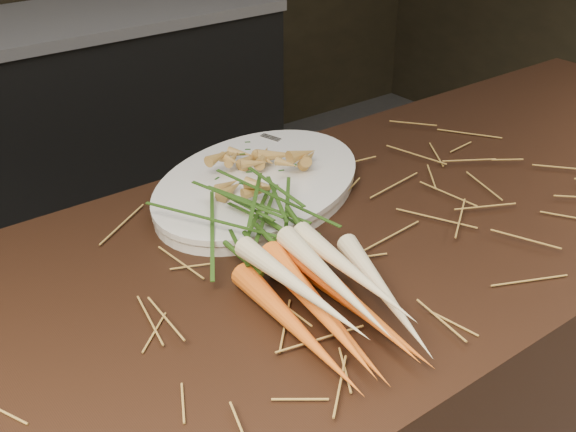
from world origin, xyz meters
The scene contains 6 objects.
back_counter centered at (0.30, 2.18, 0.42)m, with size 1.82×0.62×0.84m.
straw_bedding centered at (0.00, 0.30, 0.91)m, with size 1.40×0.60×0.02m, color olive, non-canonical shape.
root_veg_bunch centered at (-0.04, 0.27, 0.95)m, with size 0.23×0.54×0.10m.
serving_platter centered at (0.09, 0.50, 0.91)m, with size 0.46×0.30×0.02m, color white, non-canonical shape.
roasted_veg_heap centered at (0.09, 0.50, 0.95)m, with size 0.22×0.16×0.05m, color #B68D38, non-canonical shape.
serving_fork centered at (0.24, 0.55, 0.93)m, with size 0.02×0.17×0.00m, color silver.
Camera 1 is at (-0.56, -0.43, 1.48)m, focal length 45.00 mm.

